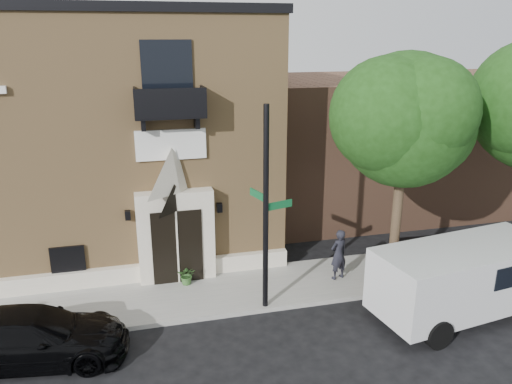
% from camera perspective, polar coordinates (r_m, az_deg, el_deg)
% --- Properties ---
extents(ground, '(120.00, 120.00, 0.00)m').
position_cam_1_polar(ground, '(15.84, -4.09, -14.27)').
color(ground, black).
rests_on(ground, ground).
extents(sidewalk, '(42.00, 3.00, 0.15)m').
position_cam_1_polar(sidewalk, '(17.24, -1.68, -11.11)').
color(sidewalk, gray).
rests_on(sidewalk, ground).
extents(church, '(12.20, 11.01, 9.30)m').
position_cam_1_polar(church, '(21.57, -16.12, 6.97)').
color(church, '#A8804F').
rests_on(church, ground).
extents(neighbour_building, '(18.00, 8.00, 6.40)m').
position_cam_1_polar(neighbour_building, '(26.94, 18.09, 5.68)').
color(neighbour_building, brown).
rests_on(neighbour_building, ground).
extents(street_tree_left, '(4.97, 4.38, 7.77)m').
position_cam_1_polar(street_tree_left, '(16.13, 16.96, 7.96)').
color(street_tree_left, '#38281C').
rests_on(street_tree_left, sidewalk).
extents(black_sedan, '(5.19, 2.61, 1.45)m').
position_cam_1_polar(black_sedan, '(14.94, -24.27, -14.84)').
color(black_sedan, black).
rests_on(black_sedan, ground).
extents(cargo_van, '(5.92, 3.06, 2.30)m').
position_cam_1_polar(cargo_van, '(16.74, 23.14, -8.90)').
color(cargo_van, silver).
rests_on(cargo_van, ground).
extents(street_sign, '(1.17, 0.98, 6.35)m').
position_cam_1_polar(street_sign, '(14.88, 1.15, -2.08)').
color(street_sign, black).
rests_on(street_sign, sidewalk).
extents(fire_hydrant, '(0.47, 0.37, 0.82)m').
position_cam_1_polar(fire_hydrant, '(17.79, 14.28, -9.00)').
color(fire_hydrant, maroon).
rests_on(fire_hydrant, sidewalk).
extents(dumpster, '(2.04, 1.23, 1.30)m').
position_cam_1_polar(dumpster, '(18.57, 18.31, -7.33)').
color(dumpster, '#0E3418').
rests_on(dumpster, sidewalk).
extents(planter, '(0.68, 0.62, 0.66)m').
position_cam_1_polar(planter, '(17.46, -7.89, -9.39)').
color(planter, '#39652C').
rests_on(planter, sidewalk).
extents(pedestrian_near, '(0.76, 0.61, 1.82)m').
position_cam_1_polar(pedestrian_near, '(17.66, 9.42, -7.06)').
color(pedestrian_near, black).
rests_on(pedestrian_near, sidewalk).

